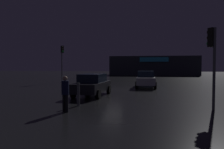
{
  "coord_description": "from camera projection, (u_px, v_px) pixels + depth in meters",
  "views": [
    {
      "loc": [
        3.49,
        -18.76,
        2.14
      ],
      "look_at": [
        -0.1,
        3.01,
        1.22
      ],
      "focal_mm": 34.68,
      "sensor_mm": 36.0,
      "label": 1
    }
  ],
  "objects": [
    {
      "name": "traffic_signal_main",
      "position": [
        212.0,
        50.0,
        10.38
      ],
      "size": [
        0.41,
        0.43,
        3.95
      ],
      "color": "#595B60",
      "rests_on": "ground"
    },
    {
      "name": "store_building",
      "position": [
        153.0,
        66.0,
        48.78
      ],
      "size": [
        19.11,
        6.88,
        4.18
      ],
      "color": "#33383D",
      "rests_on": "ground"
    },
    {
      "name": "car_near",
      "position": [
        92.0,
        85.0,
        15.29
      ],
      "size": [
        2.16,
        4.28,
        1.54
      ],
      "color": "black",
      "rests_on": "ground"
    },
    {
      "name": "ground_plane",
      "position": [
        108.0,
        90.0,
        19.15
      ],
      "size": [
        120.0,
        120.0,
        0.0
      ],
      "primitive_type": "plane",
      "color": "black"
    },
    {
      "name": "pedestrian",
      "position": [
        65.0,
        91.0,
        9.88
      ],
      "size": [
        0.43,
        0.43,
        1.66
      ],
      "color": "black",
      "rests_on": "ground"
    },
    {
      "name": "car_far",
      "position": [
        146.0,
        79.0,
        21.04
      ],
      "size": [
        1.95,
        4.11,
        1.6
      ],
      "color": "#B7B7BF",
      "rests_on": "ground"
    },
    {
      "name": "traffic_signal_opposite",
      "position": [
        62.0,
        56.0,
        27.13
      ],
      "size": [
        0.42,
        0.42,
        4.6
      ],
      "color": "#595B60",
      "rests_on": "ground"
    },
    {
      "name": "bollard_kerb_a",
      "position": [
        78.0,
        94.0,
        11.43
      ],
      "size": [
        0.14,
        0.14,
        1.22
      ],
      "primitive_type": "cylinder",
      "color": "#595B60",
      "rests_on": "ground"
    }
  ]
}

